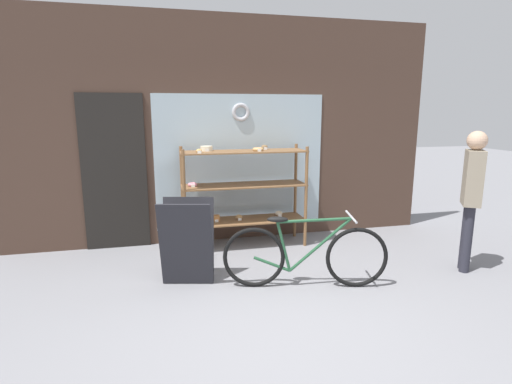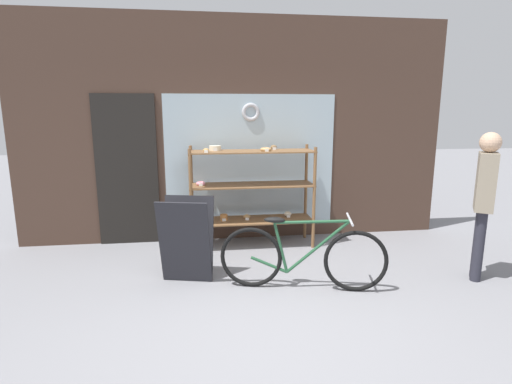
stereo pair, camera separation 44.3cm
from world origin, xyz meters
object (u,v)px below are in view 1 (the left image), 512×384
Objects in this scene: bicycle at (305,255)px; pedestrian at (472,190)px; sandwich_board at (187,242)px; display_case at (242,187)px.

pedestrian is at bearing 13.36° from bicycle.
pedestrian is (2.02, -0.01, 0.61)m from bicycle.
pedestrian reaches higher than sandwich_board.
bicycle is (0.37, -1.49, -0.48)m from display_case.
sandwich_board is 3.29m from pedestrian.
display_case is 0.98× the size of bicycle.
display_case is at bearing 91.35° from pedestrian.
display_case reaches higher than bicycle.
pedestrian is at bearing 6.72° from sandwich_board.
pedestrian is at bearing -32.16° from display_case.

